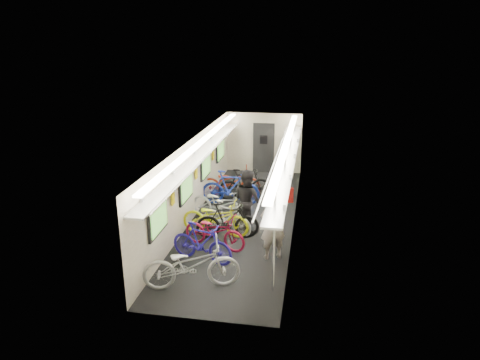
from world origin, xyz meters
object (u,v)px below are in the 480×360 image
at_px(passenger_mid, 247,200).
at_px(backpack, 288,195).
at_px(passenger_near, 273,225).
at_px(bicycle_1, 202,243).
at_px(bicycle_0, 191,265).

height_order(passenger_mid, backpack, passenger_mid).
xyz_separation_m(passenger_mid, backpack, (1.15, -0.50, 0.40)).
xyz_separation_m(passenger_near, passenger_mid, (-0.86, 1.55, 0.02)).
bearing_deg(bicycle_1, passenger_near, -57.77).
relative_size(bicycle_1, backpack, 4.29).
xyz_separation_m(bicycle_0, bicycle_1, (-0.08, 1.16, -0.05)).
bearing_deg(backpack, bicycle_1, -152.02).
distance_m(passenger_mid, backpack, 1.32).
bearing_deg(passenger_near, bicycle_0, 21.73).
xyz_separation_m(passenger_near, backpack, (0.29, 1.05, 0.42)).
height_order(passenger_near, passenger_mid, passenger_mid).
bearing_deg(passenger_mid, passenger_near, 163.35).
bearing_deg(bicycle_1, bicycle_0, -159.72).
bearing_deg(bicycle_0, passenger_near, -60.59).
bearing_deg(passenger_mid, backpack, -159.36).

